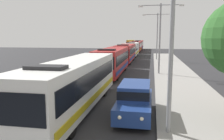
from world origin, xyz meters
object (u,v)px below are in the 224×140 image
Objects in this scene: bus_tail_end at (139,45)px; bus_middle at (125,53)px; bus_second_in_line at (113,60)px; bus_rear at (136,46)px; bus_lead at (75,83)px; white_suv at (135,99)px; bus_fourth_in_line at (132,49)px; box_truck_oncoming at (130,44)px; streetlamp_mid at (160,32)px; streetlamp_near at (172,23)px; streetlamp_far at (157,32)px.

bus_middle is at bearing -90.00° from bus_tail_end.
bus_second_in_line is at bearing -90.00° from bus_middle.
bus_second_in_line is 38.47m from bus_rear.
bus_lead is 2.52× the size of white_suv.
bus_fourth_in_line reaches higher than box_truck_oncoming.
box_truck_oncoming is (-7.00, 68.55, 0.67)m from white_suv.
bus_second_in_line is 6.39m from streetlamp_mid.
white_suv is (3.70, -39.11, -0.66)m from bus_fourth_in_line.
bus_rear is 1.38× the size of streetlamp_near.
bus_second_in_line is 0.95× the size of bus_tail_end.
box_truck_oncoming is (-3.30, 29.45, 0.01)m from bus_fourth_in_line.
bus_rear is 54.76m from streetlamp_near.
streetlamp_mid is (8.70, -54.03, 3.32)m from box_truck_oncoming.
bus_lead is 1.08× the size of bus_second_in_line.
streetlamp_mid reaches higher than bus_second_in_line.
bus_lead is at bearing -99.99° from streetlamp_far.
bus_middle is at bearing -85.51° from box_truck_oncoming.
streetlamp_near reaches higher than bus_fourth_in_line.
bus_lead and bus_second_in_line have the same top height.
streetlamp_mid reaches higher than bus_middle.
bus_tail_end is at bearing 99.15° from streetlamp_far.
streetlamp_far is (5.40, -33.50, 3.66)m from bus_tail_end.
bus_second_in_line is 2.34× the size of white_suv.
bus_lead is at bearing 171.09° from white_suv.
bus_lead is at bearing 153.02° from streetlamp_near.
bus_second_in_line is 18.64m from streetlamp_far.
bus_tail_end is 64.83m from white_suv.
bus_second_in_line is 1.43× the size of streetlamp_near.
streetlamp_far reaches higher than bus_middle.
streetlamp_mid is (0.00, 16.69, 0.00)m from streetlamp_near.
box_truck_oncoming is (-3.30, 67.97, 0.01)m from bus_lead.
bus_second_in_line is 1.00× the size of bus_middle.
white_suv is at bearing -96.68° from streetlamp_mid.
streetlamp_near is at bearing -26.98° from bus_lead.
bus_middle is 25.68m from bus_rear.
streetlamp_mid is at bearing -90.00° from streetlamp_far.
bus_tail_end is 67.18m from streetlamp_near.
bus_fourth_in_line is 1.04× the size of bus_rear.
box_truck_oncoming is at bearing 130.71° from bus_tail_end.
streetlamp_far reaches higher than bus_tail_end.
bus_middle is 1.33× the size of streetlamp_far.
bus_fourth_in_line is 25.39m from streetlamp_mid.
bus_tail_end reaches higher than box_truck_oncoming.
white_suv is at bearing -82.07° from bus_middle.
streetlamp_far reaches higher than bus_rear.
bus_lead is 51.65m from bus_rear.
bus_second_in_line is at bearing 108.73° from streetlamp_near.
bus_tail_end is (0.00, 12.49, 0.00)m from bus_rear.
box_truck_oncoming is (-3.30, 42.01, 0.01)m from bus_middle.
bus_fourth_in_line is 41.76m from streetlamp_near.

